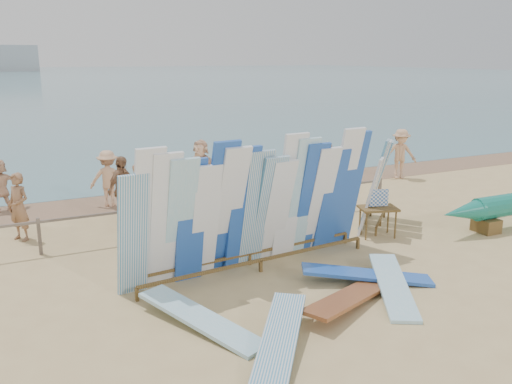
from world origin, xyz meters
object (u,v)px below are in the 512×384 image
beach_chair_left (170,216)px  beachgoer_11 (0,185)px  flat_board_c (350,305)px  beachgoer_3 (108,178)px  beachgoer_extra_0 (400,154)px  beachgoer_8 (326,171)px  vendor_table (378,221)px  beachgoer_7 (317,170)px  side_surfboard_rack (375,186)px  stroller (283,194)px  flat_board_d (367,282)px  main_surfboard_rack (255,209)px  beachgoer_1 (19,207)px  beachgoer_6 (261,187)px  flat_board_b (392,292)px  beachgoer_4 (122,189)px  beachgoer_2 (142,197)px  beachgoer_9 (310,164)px  beach_chair_right (239,207)px  flat_board_e (279,354)px  beachgoer_5 (201,168)px

beach_chair_left → beachgoer_11: beachgoer_11 is taller
flat_board_c → beachgoer_3: (-2.66, 9.09, 0.88)m
flat_board_c → beachgoer_extra_0: (8.18, 8.25, 0.95)m
beachgoer_8 → beachgoer_3: bearing=-87.6°
vendor_table → beachgoer_7: (0.75, 4.15, 0.50)m
side_surfboard_rack → beachgoer_extra_0: bearing=-0.8°
stroller → beachgoer_extra_0: 6.43m
beachgoer_7 → flat_board_d: bearing=125.1°
beachgoer_7 → beachgoer_extra_0: 4.56m
main_surfboard_rack → vendor_table: (3.81, 0.59, -0.94)m
vendor_table → beachgoer_1: beachgoer_1 is taller
beachgoer_11 → beachgoer_6: bearing=127.5°
side_surfboard_rack → beachgoer_1: bearing=117.3°
flat_board_b → beachgoer_4: bearing=147.0°
beachgoer_7 → beachgoer_11: bearing=42.4°
stroller → beachgoer_1: (-7.39, 0.40, 0.40)m
beachgoer_extra_0 → flat_board_c: bearing=-110.9°
side_surfboard_rack → beachgoer_7: size_ratio=1.33×
flat_board_d → beachgoer_2: bearing=57.3°
flat_board_b → beachgoer_1: beachgoer_1 is taller
stroller → beachgoer_4: size_ratio=0.63×
stroller → beachgoer_9: 2.84m
beachgoer_11 → beachgoer_3: 3.18m
beachgoer_4 → beachgoer_7: (6.40, -0.04, -0.02)m
side_surfboard_rack → beachgoer_6: (-2.22, 2.51, -0.33)m
beachgoer_11 → beachgoer_2: size_ratio=0.87×
beach_chair_right → beachgoer_4: (-3.17, 0.90, 0.67)m
beachgoer_9 → flat_board_c: bearing=131.0°
stroller → beachgoer_6: (-0.76, -0.05, 0.31)m
flat_board_c → beach_chair_left: bearing=-12.1°
main_surfboard_rack → beachgoer_7: main_surfboard_rack is taller
flat_board_e → beachgoer_8: size_ratio=1.44×
flat_board_d → beachgoer_2: (-3.27, 5.47, 0.93)m
beachgoer_5 → beachgoer_2: bearing=-77.9°
beach_chair_right → flat_board_e: bearing=-120.2°
beachgoer_3 → stroller: bearing=167.9°
beachgoer_11 → beachgoer_9: size_ratio=0.90×
beachgoer_1 → beachgoer_9: bearing=60.2°
beach_chair_right → beachgoer_11: bearing=139.0°
beachgoer_2 → beachgoer_extra_0: size_ratio=0.98×
flat_board_b → beachgoer_6: beachgoer_6 is taller
beachgoer_11 → beachgoer_4: size_ratio=0.85×
beachgoer_11 → beach_chair_left: bearing=113.7°
beachgoer_2 → beachgoer_3: bearing=113.6°
beachgoer_2 → beachgoer_extra_0: 10.71m
beachgoer_3 → beachgoer_8: (6.56, -2.21, 0.05)m
side_surfboard_rack → beach_chair_left: 5.72m
beach_chair_left → beachgoer_extra_0: 9.95m
vendor_table → stroller: vendor_table is taller
beachgoer_11 → beachgoer_8: size_ratio=0.86×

